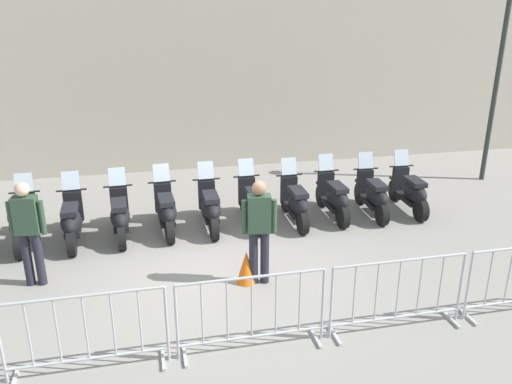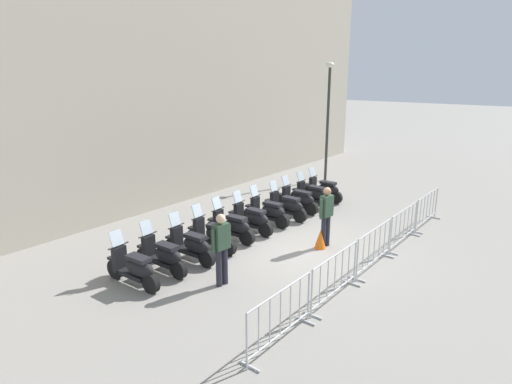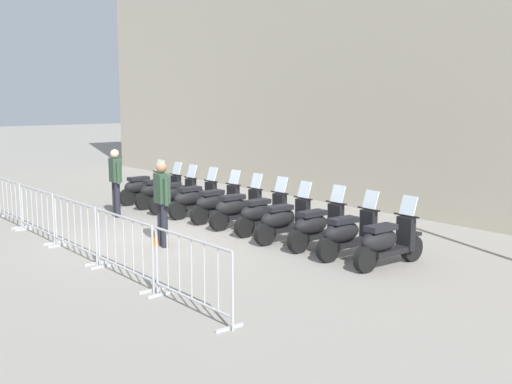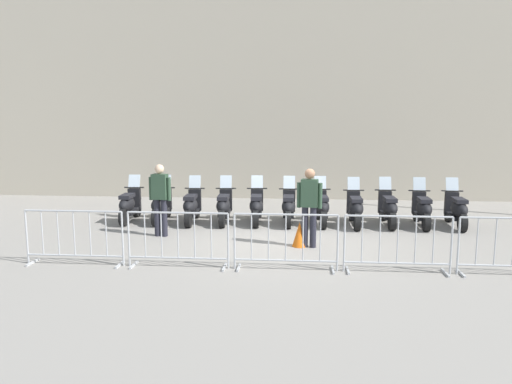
% 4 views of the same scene
% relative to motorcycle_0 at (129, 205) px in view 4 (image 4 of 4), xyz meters
% --- Properties ---
extents(ground_plane, '(120.00, 120.00, 0.00)m').
position_rel_motorcycle_0_xyz_m(ground_plane, '(4.25, -2.17, -0.45)').
color(ground_plane, gray).
extents(motorcycle_0, '(0.56, 1.72, 1.24)m').
position_rel_motorcycle_0_xyz_m(motorcycle_0, '(0.00, 0.00, 0.00)').
color(motorcycle_0, black).
rests_on(motorcycle_0, ground).
extents(motorcycle_1, '(0.56, 1.72, 1.24)m').
position_rel_motorcycle_0_xyz_m(motorcycle_1, '(0.87, -0.00, 0.00)').
color(motorcycle_1, black).
rests_on(motorcycle_1, ground).
extents(motorcycle_2, '(0.56, 1.72, 1.24)m').
position_rel_motorcycle_0_xyz_m(motorcycle_2, '(1.73, -0.11, 0.00)').
color(motorcycle_2, black).
rests_on(motorcycle_2, ground).
extents(motorcycle_3, '(0.56, 1.72, 1.24)m').
position_rel_motorcycle_0_xyz_m(motorcycle_3, '(2.61, -0.10, 0.00)').
color(motorcycle_3, black).
rests_on(motorcycle_3, ground).
extents(motorcycle_4, '(0.56, 1.72, 1.24)m').
position_rel_motorcycle_0_xyz_m(motorcycle_4, '(3.48, -0.07, 0.00)').
color(motorcycle_4, black).
rests_on(motorcycle_4, ground).
extents(motorcycle_5, '(0.56, 1.72, 1.24)m').
position_rel_motorcycle_0_xyz_m(motorcycle_5, '(4.34, -0.14, 0.00)').
color(motorcycle_5, black).
rests_on(motorcycle_5, ground).
extents(motorcycle_6, '(0.56, 1.72, 1.24)m').
position_rel_motorcycle_0_xyz_m(motorcycle_6, '(5.21, -0.15, 0.00)').
color(motorcycle_6, black).
rests_on(motorcycle_6, ground).
extents(motorcycle_7, '(0.56, 1.73, 1.24)m').
position_rel_motorcycle_0_xyz_m(motorcycle_7, '(6.07, -0.32, 0.00)').
color(motorcycle_7, black).
rests_on(motorcycle_7, ground).
extents(motorcycle_8, '(0.56, 1.72, 1.24)m').
position_rel_motorcycle_0_xyz_m(motorcycle_8, '(6.95, -0.25, 0.00)').
color(motorcycle_8, black).
rests_on(motorcycle_8, ground).
extents(motorcycle_9, '(0.58, 1.73, 1.24)m').
position_rel_motorcycle_0_xyz_m(motorcycle_9, '(7.81, -0.33, 0.00)').
color(motorcycle_9, black).
rests_on(motorcycle_9, ground).
extents(motorcycle_10, '(0.56, 1.73, 1.24)m').
position_rel_motorcycle_0_xyz_m(motorcycle_10, '(8.68, -0.36, 0.00)').
color(motorcycle_10, black).
rests_on(motorcycle_10, ground).
extents(barrier_segment_0, '(1.94, 0.52, 1.07)m').
position_rel_motorcycle_0_xyz_m(barrier_segment_0, '(0.12, -3.90, 0.07)').
color(barrier_segment_0, '#B2B5B7').
rests_on(barrier_segment_0, ground).
extents(barrier_segment_1, '(1.94, 0.52, 1.07)m').
position_rel_motorcycle_0_xyz_m(barrier_segment_1, '(2.14, -3.99, 0.07)').
color(barrier_segment_1, '#B2B5B7').
rests_on(barrier_segment_1, ground).
extents(barrier_segment_2, '(1.94, 0.52, 1.07)m').
position_rel_motorcycle_0_xyz_m(barrier_segment_2, '(4.16, -4.08, 0.07)').
color(barrier_segment_2, '#B2B5B7').
rests_on(barrier_segment_2, ground).
extents(barrier_segment_3, '(1.94, 0.52, 1.07)m').
position_rel_motorcycle_0_xyz_m(barrier_segment_3, '(6.18, -4.18, 0.07)').
color(barrier_segment_3, '#B2B5B7').
rests_on(barrier_segment_3, ground).
extents(officer_near_row_end, '(0.54, 0.28, 1.73)m').
position_rel_motorcycle_0_xyz_m(officer_near_row_end, '(4.71, -2.45, 0.53)').
color(officer_near_row_end, '#23232D').
rests_on(officer_near_row_end, ground).
extents(officer_mid_plaza, '(0.54, 0.28, 1.73)m').
position_rel_motorcycle_0_xyz_m(officer_mid_plaza, '(1.24, -1.57, 0.53)').
color(officer_mid_plaza, '#23232D').
rests_on(officer_mid_plaza, ground).
extents(traffic_cone, '(0.32, 0.32, 0.55)m').
position_rel_motorcycle_0_xyz_m(traffic_cone, '(4.51, -2.40, -0.18)').
color(traffic_cone, orange).
rests_on(traffic_cone, ground).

